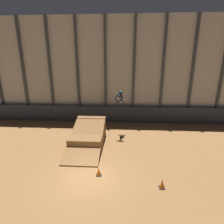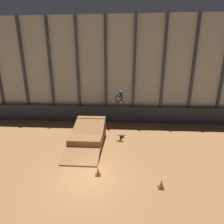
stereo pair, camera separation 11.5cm
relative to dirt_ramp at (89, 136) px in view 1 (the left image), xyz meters
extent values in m
plane|color=olive|center=(0.98, -5.08, -0.69)|extent=(60.00, 60.00, 0.00)
cube|color=beige|center=(0.98, 6.74, 5.50)|extent=(32.00, 0.12, 12.37)
cube|color=#3D424C|center=(-9.15, 6.54, 5.50)|extent=(0.28, 0.28, 12.37)
cube|color=#3D424C|center=(-5.78, 6.54, 5.50)|extent=(0.28, 0.28, 12.37)
cube|color=#3D424C|center=(-2.40, 6.54, 5.50)|extent=(0.28, 0.28, 12.37)
cube|color=#3D424C|center=(0.98, 6.54, 5.50)|extent=(0.28, 0.28, 12.37)
cube|color=#3D424C|center=(4.36, 6.54, 5.50)|extent=(0.28, 0.28, 12.37)
cube|color=#3D424C|center=(7.73, 6.54, 5.50)|extent=(0.28, 0.28, 12.37)
cube|color=#3D424C|center=(11.11, 6.54, 5.50)|extent=(0.28, 0.28, 12.37)
cube|color=#3D424C|center=(14.49, 6.54, 5.50)|extent=(0.28, 0.28, 12.37)
cube|color=#383D47|center=(0.98, 6.04, 0.30)|extent=(31.36, 0.20, 1.96)
cube|color=brown|center=(0.00, -0.09, -0.12)|extent=(2.76, 4.15, 1.13)
cube|color=brown|center=(0.00, 1.74, 0.26)|extent=(2.82, 0.50, 1.88)
cube|color=olive|center=(0.00, -0.98, 0.26)|extent=(2.82, 5.99, 2.07)
torus|color=black|center=(2.91, 2.64, 2.48)|extent=(0.80, 0.62, 0.67)
torus|color=black|center=(2.71, 1.50, 3.26)|extent=(0.80, 0.62, 0.67)
cube|color=#B7B7BC|center=(2.82, 2.10, 3.00)|extent=(0.28, 0.61, 0.52)
cube|color=blue|center=(2.86, 2.34, 3.07)|extent=(0.28, 0.53, 0.45)
cube|color=black|center=(2.81, 2.03, 3.31)|extent=(0.25, 0.55, 0.41)
cube|color=blue|center=(2.73, 1.56, 3.53)|extent=(0.19, 0.35, 0.25)
cylinder|color=#B7B7BC|center=(2.91, 2.63, 2.78)|extent=(0.14, 0.49, 0.35)
cylinder|color=black|center=(2.92, 2.73, 3.00)|extent=(0.62, 0.30, 0.04)
cube|color=black|center=(2.86, 2.35, 3.43)|extent=(0.33, 0.35, 0.53)
sphere|color=#2393CC|center=(2.90, 2.60, 3.64)|extent=(0.32, 0.40, 0.36)
cylinder|color=black|center=(2.73, 2.27, 3.18)|extent=(0.15, 0.27, 0.43)
cylinder|color=black|center=(2.96, 2.23, 3.18)|extent=(0.15, 0.27, 0.43)
cylinder|color=black|center=(2.74, 2.58, 3.31)|extent=(0.14, 0.38, 0.47)
cylinder|color=black|center=(3.05, 2.53, 3.31)|extent=(0.14, 0.38, 0.47)
cube|color=black|center=(1.59, -4.83, -0.67)|extent=(0.36, 0.36, 0.03)
cone|color=orange|center=(1.59, -4.83, -0.38)|extent=(0.28, 0.28, 0.55)
cube|color=black|center=(5.51, -5.80, -0.67)|extent=(0.36, 0.36, 0.03)
cone|color=orange|center=(5.51, -5.80, -0.38)|extent=(0.28, 0.28, 0.55)
camera|label=1|loc=(3.08, -14.72, 6.53)|focal=28.00mm
camera|label=2|loc=(3.20, -14.72, 6.53)|focal=28.00mm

